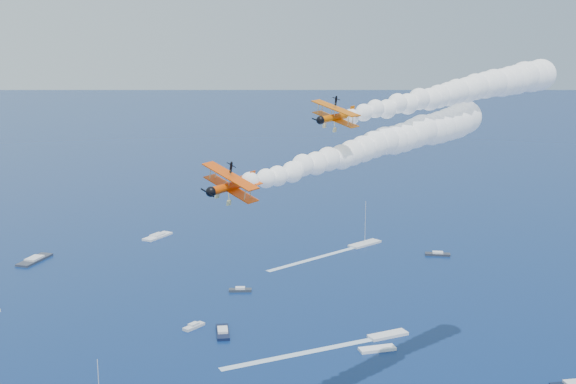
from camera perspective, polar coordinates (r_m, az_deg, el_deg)
biplane_lead at (r=108.20m, az=3.79°, el=5.81°), size 9.30×10.69×7.21m
biplane_trail at (r=94.53m, az=-4.32°, el=0.48°), size 10.37×12.08×8.19m
smoke_trail_lead at (r=130.06m, az=12.97°, el=7.53°), size 59.17×27.89×10.46m
smoke_trail_trail at (r=114.98m, az=6.64°, el=3.59°), size 59.49×34.86×10.46m
spectator_boats at (r=210.56m, az=-12.53°, el=-7.92°), size 205.42×189.20×0.70m
boat_wakes at (r=178.53m, az=-1.44°, el=-11.43°), size 118.00×114.64×0.04m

